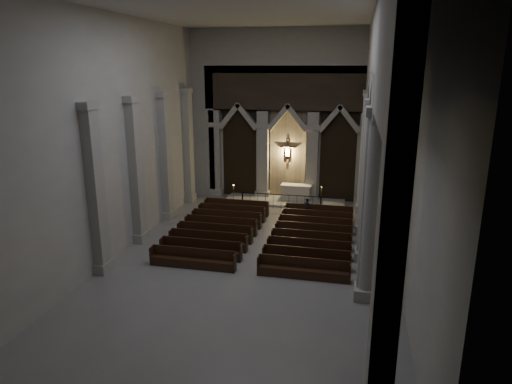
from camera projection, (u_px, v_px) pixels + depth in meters
The scene contains 11 objects.
room at pixel (252, 109), 20.81m from camera, with size 24.00×24.10×12.00m.
sanctuary_wall at pixel (288, 108), 31.93m from camera, with size 14.00×0.77×12.00m.
right_arcade at pixel (375, 104), 20.88m from camera, with size 1.00×24.00×12.00m.
left_pilasters at pixel (152, 166), 26.48m from camera, with size 0.60×13.00×8.03m.
sanctuary_step at pixel (285, 201), 32.81m from camera, with size 8.50×2.60×0.15m, color #A5A39A.
altar at pixel (296, 192), 32.87m from camera, with size 2.18×0.87×1.10m.
altar_rail at pixel (281, 199), 31.09m from camera, with size 5.50×0.09×1.08m.
candle_stand_left at pixel (234, 200), 31.83m from camera, with size 0.26×0.26×1.54m.
candle_stand_right at pixel (321, 202), 31.42m from camera, with size 0.26×0.26×1.54m.
pews at pixel (264, 235), 25.64m from camera, with size 9.71×8.93×0.96m.
worshipper at pixel (307, 208), 29.26m from camera, with size 0.48×0.32×1.33m, color black.
Camera 1 is at (4.65, -20.54, 9.56)m, focal length 32.00 mm.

